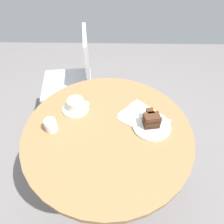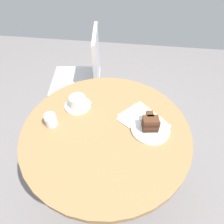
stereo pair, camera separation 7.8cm
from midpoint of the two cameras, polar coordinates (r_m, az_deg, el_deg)
name	(u,v)px [view 2 (the right image)]	position (r m, az deg, el deg)	size (l,w,h in m)	color
ground_plane	(108,187)	(1.60, 0.32, -20.70)	(4.40, 4.40, 0.01)	slate
cafe_table	(106,141)	(1.08, 0.45, -8.51)	(0.84, 0.84, 0.69)	olive
saucer	(78,105)	(1.10, -7.79, 1.79)	(0.14, 0.14, 0.01)	silver
coffee_cup	(78,101)	(1.08, -7.63, 2.95)	(0.12, 0.09, 0.06)	silver
teaspoon	(85,102)	(1.11, -5.83, 2.92)	(0.11, 0.04, 0.00)	silver
cake_plate	(150,129)	(1.01, 13.09, -4.86)	(0.19, 0.19, 0.01)	silver
cake_slice	(150,123)	(0.98, 13.15, -3.17)	(0.08, 0.09, 0.07)	#381E14
fork	(159,124)	(1.03, 15.45, -3.45)	(0.15, 0.04, 0.00)	silver
napkin	(138,117)	(1.05, 9.69, -1.65)	(0.24, 0.24, 0.00)	beige
cafe_chair	(85,75)	(1.61, -6.24, 10.52)	(0.43, 0.43, 0.87)	#BCBCC1
sugar_pot	(51,119)	(1.02, -15.08, -2.12)	(0.06, 0.06, 0.07)	silver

